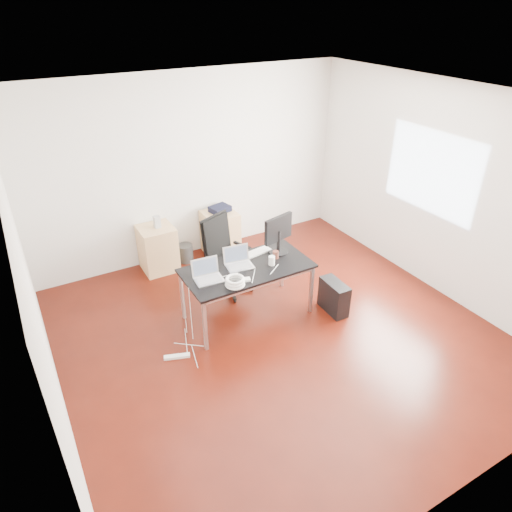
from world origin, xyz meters
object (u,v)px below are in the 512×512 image
office_chair (224,252)px  filing_cabinet_right (220,233)px  filing_cabinet_left (158,248)px  desk (247,271)px  pc_tower (334,297)px

office_chair → filing_cabinet_right: office_chair is taller
filing_cabinet_left → office_chair: bearing=-57.3°
desk → office_chair: 0.70m
office_chair → filing_cabinet_right: size_ratio=1.54×
filing_cabinet_left → filing_cabinet_right: same height
desk → filing_cabinet_right: 1.77m
pc_tower → office_chair: bearing=132.8°
filing_cabinet_left → pc_tower: (1.64, -2.17, -0.13)m
filing_cabinet_right → filing_cabinet_left: bearing=180.0°
filing_cabinet_right → pc_tower: filing_cabinet_right is taller
filing_cabinet_right → pc_tower: 2.26m
office_chair → filing_cabinet_left: 1.21m
desk → pc_tower: 1.23m
filing_cabinet_left → pc_tower: 2.72m
desk → pc_tower: (1.03, -0.49, -0.46)m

